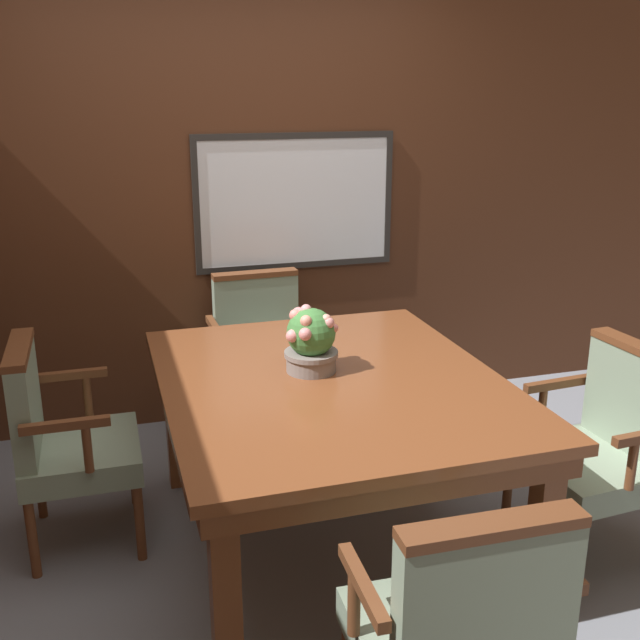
{
  "coord_description": "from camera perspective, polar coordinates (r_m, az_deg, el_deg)",
  "views": [
    {
      "loc": [
        -0.77,
        -2.56,
        1.9
      ],
      "look_at": [
        0.08,
        0.27,
        0.97
      ],
      "focal_mm": 42.0,
      "sensor_mm": 36.0,
      "label": 1
    }
  ],
  "objects": [
    {
      "name": "ground_plane",
      "position": [
        3.28,
        0.03,
        -18.0
      ],
      "size": [
        14.0,
        14.0,
        0.0
      ],
      "primitive_type": "plane",
      "color": "gray"
    },
    {
      "name": "wall_back",
      "position": [
        4.3,
        -6.23,
        8.28
      ],
      "size": [
        7.2,
        0.08,
        2.45
      ],
      "color": "#4C2816",
      "rests_on": "ground_plane"
    },
    {
      "name": "dining_table",
      "position": [
        3.06,
        0.81,
        -6.04
      ],
      "size": [
        1.34,
        1.63,
        0.77
      ],
      "color": "brown",
      "rests_on": "ground_plane"
    },
    {
      "name": "chair_left_far",
      "position": [
        3.35,
        -19.06,
        -8.31
      ],
      "size": [
        0.48,
        0.58,
        0.91
      ],
      "rotation": [
        0.0,
        0.0,
        1.57
      ],
      "color": "brown",
      "rests_on": "ground_plane"
    },
    {
      "name": "chair_head_far",
      "position": [
        4.18,
        -4.43,
        -2.18
      ],
      "size": [
        0.58,
        0.5,
        0.91
      ],
      "rotation": [
        0.0,
        0.0,
        0.03
      ],
      "color": "brown",
      "rests_on": "ground_plane"
    },
    {
      "name": "chair_right_near",
      "position": [
        3.32,
        20.78,
        -8.76
      ],
      "size": [
        0.52,
        0.6,
        0.91
      ],
      "rotation": [
        0.0,
        0.0,
        -1.5
      ],
      "color": "brown",
      "rests_on": "ground_plane"
    },
    {
      "name": "chair_head_near",
      "position": [
        2.22,
        10.68,
        -22.13
      ],
      "size": [
        0.58,
        0.5,
        0.91
      ],
      "rotation": [
        0.0,
        0.0,
        3.11
      ],
      "color": "brown",
      "rests_on": "ground_plane"
    },
    {
      "name": "potted_plant",
      "position": [
        3.06,
        -0.7,
        -1.59
      ],
      "size": [
        0.23,
        0.22,
        0.28
      ],
      "color": "gray",
      "rests_on": "dining_table"
    }
  ]
}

